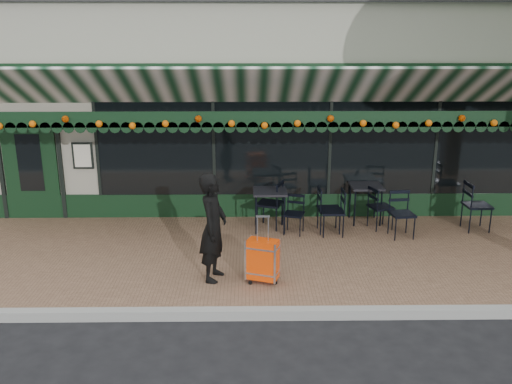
{
  "coord_description": "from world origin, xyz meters",
  "views": [
    {
      "loc": [
        -0.28,
        -7.0,
        3.91
      ],
      "look_at": [
        -0.16,
        1.6,
        1.39
      ],
      "focal_mm": 38.0,
      "sensor_mm": 36.0,
      "label": 1
    }
  ],
  "objects_px": {
    "cafe_table_a": "(366,189)",
    "cafe_table_b": "(270,194)",
    "chair_b_right": "(329,210)",
    "chair_b_left": "(270,204)",
    "chair_a_front": "(402,215)",
    "chair_a_extra": "(477,206)",
    "chair_a_left": "(332,212)",
    "suitcase": "(263,260)",
    "chair_a_right": "(381,207)",
    "woman": "(213,228)",
    "chair_b_front": "(294,215)"
  },
  "relations": [
    {
      "from": "suitcase",
      "to": "chair_a_left",
      "type": "relative_size",
      "value": 1.19
    },
    {
      "from": "chair_b_left",
      "to": "suitcase",
      "type": "bearing_deg",
      "value": 15.28
    },
    {
      "from": "woman",
      "to": "chair_a_right",
      "type": "distance_m",
      "value": 3.95
    },
    {
      "from": "cafe_table_b",
      "to": "chair_b_front",
      "type": "distance_m",
      "value": 0.62
    },
    {
      "from": "suitcase",
      "to": "chair_a_front",
      "type": "xyz_separation_m",
      "value": [
        2.71,
        1.94,
        0.08
      ]
    },
    {
      "from": "suitcase",
      "to": "chair_a_right",
      "type": "relative_size",
      "value": 1.25
    },
    {
      "from": "chair_a_front",
      "to": "chair_b_right",
      "type": "bearing_deg",
      "value": 160.87
    },
    {
      "from": "cafe_table_b",
      "to": "woman",
      "type": "bearing_deg",
      "value": -113.38
    },
    {
      "from": "chair_a_left",
      "to": "chair_a_extra",
      "type": "relative_size",
      "value": 0.92
    },
    {
      "from": "chair_b_right",
      "to": "suitcase",
      "type": "bearing_deg",
      "value": 146.87
    },
    {
      "from": "woman",
      "to": "chair_a_left",
      "type": "bearing_deg",
      "value": -35.42
    },
    {
      "from": "cafe_table_a",
      "to": "chair_a_extra",
      "type": "distance_m",
      "value": 2.18
    },
    {
      "from": "cafe_table_b",
      "to": "chair_b_front",
      "type": "relative_size",
      "value": 1.05
    },
    {
      "from": "woman",
      "to": "chair_b_right",
      "type": "distance_m",
      "value": 3.02
    },
    {
      "from": "chair_a_front",
      "to": "chair_a_extra",
      "type": "distance_m",
      "value": 1.63
    },
    {
      "from": "chair_a_left",
      "to": "chair_b_left",
      "type": "xyz_separation_m",
      "value": [
        -1.19,
        0.43,
        0.03
      ]
    },
    {
      "from": "chair_a_extra",
      "to": "chair_b_right",
      "type": "bearing_deg",
      "value": 89.6
    },
    {
      "from": "chair_b_front",
      "to": "cafe_table_b",
      "type": "bearing_deg",
      "value": 169.64
    },
    {
      "from": "cafe_table_a",
      "to": "suitcase",
      "type": "bearing_deg",
      "value": -127.9
    },
    {
      "from": "cafe_table_a",
      "to": "chair_a_right",
      "type": "xyz_separation_m",
      "value": [
        0.23,
        -0.39,
        -0.27
      ]
    },
    {
      "from": "chair_a_right",
      "to": "chair_b_left",
      "type": "bearing_deg",
      "value": 70.4
    },
    {
      "from": "chair_a_right",
      "to": "chair_b_front",
      "type": "distance_m",
      "value": 1.78
    },
    {
      "from": "suitcase",
      "to": "chair_b_front",
      "type": "height_order",
      "value": "suitcase"
    },
    {
      "from": "cafe_table_b",
      "to": "chair_b_right",
      "type": "bearing_deg",
      "value": -6.84
    },
    {
      "from": "chair_b_right",
      "to": "chair_b_front",
      "type": "bearing_deg",
      "value": 96.01
    },
    {
      "from": "chair_b_right",
      "to": "woman",
      "type": "bearing_deg",
      "value": 132.77
    },
    {
      "from": "suitcase",
      "to": "cafe_table_b",
      "type": "bearing_deg",
      "value": 104.88
    },
    {
      "from": "chair_a_extra",
      "to": "chair_b_front",
      "type": "relative_size",
      "value": 1.29
    },
    {
      "from": "suitcase",
      "to": "chair_b_front",
      "type": "xyz_separation_m",
      "value": [
        0.66,
        2.15,
        0.02
      ]
    },
    {
      "from": "suitcase",
      "to": "chair_a_right",
      "type": "bearing_deg",
      "value": 64.78
    },
    {
      "from": "chair_a_right",
      "to": "chair_a_front",
      "type": "xyz_separation_m",
      "value": [
        0.29,
        -0.48,
        0.01
      ]
    },
    {
      "from": "woman",
      "to": "cafe_table_a",
      "type": "relative_size",
      "value": 2.19
    },
    {
      "from": "chair_b_right",
      "to": "chair_b_left",
      "type": "bearing_deg",
      "value": 74.84
    },
    {
      "from": "suitcase",
      "to": "chair_a_extra",
      "type": "relative_size",
      "value": 1.1
    },
    {
      "from": "chair_a_right",
      "to": "chair_b_right",
      "type": "height_order",
      "value": "chair_b_right"
    },
    {
      "from": "cafe_table_a",
      "to": "cafe_table_b",
      "type": "xyz_separation_m",
      "value": [
        -1.99,
        -0.43,
        0.02
      ]
    },
    {
      "from": "chair_b_right",
      "to": "cafe_table_b",
      "type": "bearing_deg",
      "value": 81.19
    },
    {
      "from": "woman",
      "to": "suitcase",
      "type": "distance_m",
      "value": 0.93
    },
    {
      "from": "chair_a_front",
      "to": "chair_b_left",
      "type": "relative_size",
      "value": 0.92
    },
    {
      "from": "chair_a_front",
      "to": "woman",
      "type": "bearing_deg",
      "value": -158.96
    },
    {
      "from": "chair_b_left",
      "to": "chair_b_front",
      "type": "relative_size",
      "value": 1.27
    },
    {
      "from": "chair_a_left",
      "to": "cafe_table_a",
      "type": "bearing_deg",
      "value": 132.05
    },
    {
      "from": "woman",
      "to": "chair_b_left",
      "type": "height_order",
      "value": "woman"
    },
    {
      "from": "woman",
      "to": "suitcase",
      "type": "bearing_deg",
      "value": -87.38
    },
    {
      "from": "cafe_table_a",
      "to": "chair_b_front",
      "type": "height_order",
      "value": "cafe_table_a"
    },
    {
      "from": "woman",
      "to": "chair_b_left",
      "type": "bearing_deg",
      "value": -9.64
    },
    {
      "from": "chair_b_front",
      "to": "chair_a_front",
      "type": "bearing_deg",
      "value": 10.95
    },
    {
      "from": "woman",
      "to": "chair_a_left",
      "type": "height_order",
      "value": "woman"
    },
    {
      "from": "chair_a_left",
      "to": "chair_b_right",
      "type": "xyz_separation_m",
      "value": [
        -0.04,
        0.16,
        -0.0
      ]
    },
    {
      "from": "suitcase",
      "to": "cafe_table_b",
      "type": "relative_size",
      "value": 1.34
    }
  ]
}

